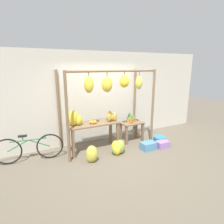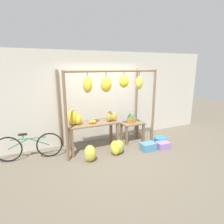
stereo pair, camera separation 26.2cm
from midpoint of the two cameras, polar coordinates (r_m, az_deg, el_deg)
name	(u,v)px [view 2 (the right image)]	position (r m, az deg, el deg)	size (l,w,h in m)	color
ground_plane	(121,158)	(5.09, 4.29, -13.84)	(20.00, 20.00, 0.00)	#665B4C
shop_wall_back	(100,97)	(5.93, -2.40, 4.54)	(8.00, 0.08, 2.80)	beige
stall_awning	(110,92)	(5.06, 1.03, 6.24)	(2.65, 1.13, 2.27)	brown
display_table_main	(93,128)	(5.34, -4.40, -4.80)	(1.42, 0.56, 0.81)	brown
display_table_side	(132,128)	(5.99, 7.44, -4.73)	(0.70, 0.46, 0.63)	brown
banana_pile_on_table	(74,118)	(5.11, -10.02, -1.83)	(0.46, 0.34, 0.43)	yellow
orange_pile	(93,122)	(5.22, -4.50, -3.02)	(0.19, 0.20, 0.10)	orange
pineapple_cluster	(131,119)	(5.89, 7.17, -2.09)	(0.31, 0.24, 0.33)	#A3702D
banana_pile_ground_left	(90,154)	(4.85, -5.23, -12.63)	(0.40, 0.39, 0.44)	gold
banana_pile_ground_right	(116,148)	(5.21, 2.85, -10.89)	(0.48, 0.36, 0.39)	#9EB247
fruit_crate_white	(148,147)	(5.58, 12.26, -10.26)	(0.42, 0.29, 0.22)	#4C84B2
blue_bucket	(160,141)	(6.06, 15.71, -8.48)	(0.37, 0.37, 0.22)	teal
parked_bicycle	(29,146)	(5.27, -22.59, -9.69)	(1.64, 0.27, 0.71)	black
papaya_pile	(111,117)	(5.41, 1.09, -1.40)	(0.35, 0.36, 0.28)	#B2993D
fruit_crate_purple	(163,145)	(5.80, 16.51, -9.71)	(0.38, 0.26, 0.20)	#9970B7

